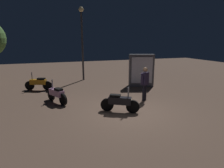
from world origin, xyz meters
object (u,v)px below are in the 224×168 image
motorcycle_black_foreground (120,102)px  person_rider_beside (145,81)px  motorcycle_pink_parked_left (57,94)px  kiosk_billboard (141,70)px  streetlamp_near (82,35)px  motorcycle_orange_parked_right (38,83)px

motorcycle_black_foreground → person_rider_beside: bearing=61.9°
motorcycle_pink_parked_left → kiosk_billboard: bearing=-99.7°
streetlamp_near → motorcycle_orange_parked_right: bearing=-145.7°
person_rider_beside → streetlamp_near: size_ratio=0.32×
streetlamp_near → kiosk_billboard: streetlamp_near is taller
person_rider_beside → kiosk_billboard: (1.30, 2.83, 0.04)m
motorcycle_orange_parked_right → person_rider_beside: (5.10, -3.93, 0.57)m
person_rider_beside → streetlamp_near: 6.80m
person_rider_beside → kiosk_billboard: kiosk_billboard is taller
motorcycle_orange_parked_right → person_rider_beside: size_ratio=0.94×
motorcycle_black_foreground → kiosk_billboard: bearing=83.1°
person_rider_beside → motorcycle_black_foreground: bearing=-86.9°
motorcycle_orange_parked_right → kiosk_billboard: size_ratio=0.76×
person_rider_beside → kiosk_billboard: bearing=127.9°
motorcycle_pink_parked_left → streetlamp_near: size_ratio=0.29×
streetlamp_near → kiosk_billboard: 5.13m
motorcycle_black_foreground → motorcycle_pink_parked_left: bearing=170.2°
person_rider_beside → streetlamp_near: streetlamp_near is taller
motorcycle_pink_parked_left → person_rider_beside: person_rider_beside is taller
motorcycle_black_foreground → kiosk_billboard: kiosk_billboard is taller
motorcycle_orange_parked_right → streetlamp_near: (3.16, 2.15, 2.90)m
motorcycle_orange_parked_right → person_rider_beside: person_rider_beside is taller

